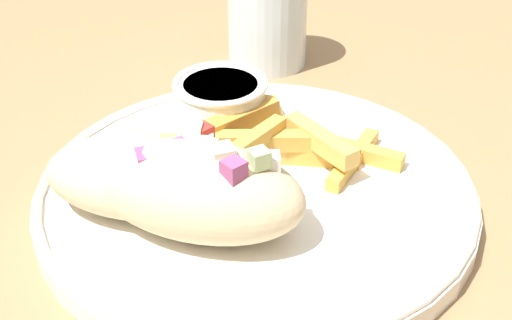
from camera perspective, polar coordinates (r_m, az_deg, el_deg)
The scene contains 7 objects.
table at distance 0.56m, azimuth 0.77°, elevation -6.11°, with size 1.21×1.21×0.73m.
plate at distance 0.46m, azimuth 0.00°, elevation -2.57°, with size 0.28×0.28×0.02m.
pita_sandwich_near at distance 0.41m, azimuth -4.63°, elevation -2.37°, with size 0.14×0.14×0.06m.
pita_sandwich_far at distance 0.43m, azimuth -8.79°, elevation -1.18°, with size 0.14×0.13×0.05m.
fries_pile at distance 0.48m, azimuth 2.97°, elevation 1.55°, with size 0.13×0.12×0.03m.
sauce_ramekin at distance 0.51m, azimuth -2.82°, elevation 4.78°, with size 0.07×0.07×0.04m.
water_glass at distance 0.63m, azimuth 0.92°, elevation 11.37°, with size 0.07×0.07×0.10m.
Camera 1 is at (-0.22, -0.37, 1.00)m, focal length 50.00 mm.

